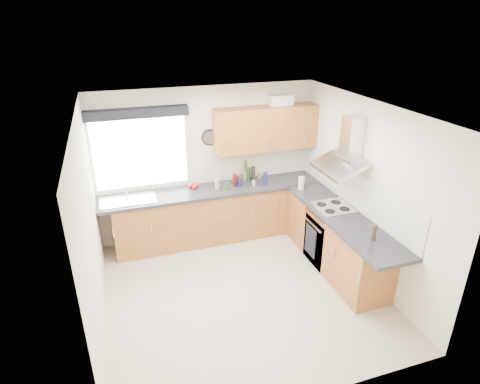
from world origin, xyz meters
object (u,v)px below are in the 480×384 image
object	(u,v)px
oven	(330,236)
extractor_hood	(345,151)
upper_cabinets	(266,128)
washing_machine	(205,218)

from	to	relation	value
oven	extractor_hood	world-z (taller)	extractor_hood
oven	upper_cabinets	distance (m)	1.99
washing_machine	upper_cabinets	bearing A→B (deg)	12.74
upper_cabinets	extractor_hood	bearing A→B (deg)	-63.87
oven	extractor_hood	xyz separation A→B (m)	(0.10, -0.00, 1.34)
upper_cabinets	washing_machine	world-z (taller)	upper_cabinets
oven	upper_cabinets	world-z (taller)	upper_cabinets
upper_cabinets	washing_machine	xyz separation A→B (m)	(-1.10, -0.10, -1.41)
extractor_hood	washing_machine	world-z (taller)	extractor_hood
extractor_hood	upper_cabinets	bearing A→B (deg)	116.13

